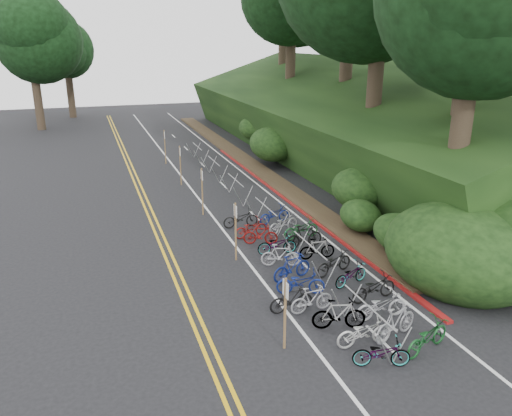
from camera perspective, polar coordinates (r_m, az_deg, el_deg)
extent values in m
plane|color=black|center=(16.53, 0.79, -13.07)|extent=(120.00, 120.00, 0.00)
cube|color=gold|center=(24.93, -11.70, -2.14)|extent=(0.12, 80.00, 0.01)
cube|color=gold|center=(24.97, -11.02, -2.07)|extent=(0.12, 80.00, 0.01)
cube|color=silver|center=(25.46, -4.68, -1.36)|extent=(0.12, 80.00, 0.01)
cube|color=silver|center=(26.72, 4.07, -0.36)|extent=(0.12, 80.00, 0.01)
cube|color=silver|center=(16.23, 14.00, -14.33)|extent=(0.10, 1.60, 0.01)
cube|color=silver|center=(20.83, 5.14, -6.07)|extent=(0.10, 1.60, 0.01)
cube|color=silver|center=(26.01, -0.20, -0.85)|extent=(0.10, 1.60, 0.01)
cube|color=silver|center=(31.49, -3.71, 2.60)|extent=(0.10, 1.60, 0.01)
cube|color=silver|center=(37.12, -6.18, 5.01)|extent=(0.10, 1.60, 0.01)
cube|color=silver|center=(42.86, -8.01, 6.77)|extent=(0.10, 1.60, 0.01)
cube|color=silver|center=(48.66, -9.41, 8.12)|extent=(0.10, 1.60, 0.01)
cube|color=maroon|center=(28.65, 3.45, 1.06)|extent=(0.25, 28.00, 0.10)
cube|color=black|center=(40.12, 8.52, 10.00)|extent=(12.32, 44.00, 9.11)
cube|color=#382819|center=(37.94, -1.30, 5.53)|extent=(1.40, 44.00, 0.16)
ellipsoid|color=#284C19|center=(21.56, 16.34, -2.92)|extent=(2.00, 2.80, 1.60)
ellipsoid|color=#284C19|center=(25.78, 11.64, 2.18)|extent=(2.60, 3.64, 2.08)
ellipsoid|color=#284C19|center=(31.32, 8.09, 6.11)|extent=(2.20, 3.08, 1.76)
ellipsoid|color=#284C19|center=(36.23, 1.78, 7.29)|extent=(3.00, 4.20, 2.40)
ellipsoid|color=#284C19|center=(41.99, -0.24, 9.10)|extent=(2.40, 3.36, 1.92)
ellipsoid|color=#284C19|center=(46.04, -0.30, 10.81)|extent=(2.80, 3.92, 2.24)
ellipsoid|color=#284C19|center=(23.85, 11.85, -0.83)|extent=(1.80, 2.52, 1.44)
ellipsoid|color=#284C19|center=(35.07, 6.36, 8.54)|extent=(3.20, 4.48, 2.56)
ellipsoid|color=black|center=(20.18, 22.28, -4.58)|extent=(5.28, 6.16, 3.52)
cylinder|color=#2D2319|center=(22.05, 22.06, 5.85)|extent=(0.83, 0.83, 6.24)
ellipsoid|color=black|center=(21.65, 23.99, 20.62)|extent=(8.53, 8.53, 8.10)
cylinder|color=#2D2319|center=(25.59, 22.68, 12.66)|extent=(0.91, 0.91, 7.67)
cylinder|color=#2D2319|center=(29.86, 13.39, 13.18)|extent=(0.88, 0.88, 7.19)
cylinder|color=#2D2319|center=(37.94, 10.29, 16.23)|extent=(0.93, 0.93, 8.15)
cylinder|color=#2D2319|center=(44.77, 3.94, 15.36)|extent=(0.86, 0.86, 6.71)
cylinder|color=#2D2319|center=(53.06, 3.09, 17.16)|extent=(0.91, 0.91, 7.67)
cylinder|color=#2D2319|center=(55.67, -23.68, 11.38)|extent=(0.83, 0.83, 6.24)
ellipsoid|color=black|center=(55.39, -24.47, 17.18)|extent=(8.53, 8.53, 8.10)
cylinder|color=#2D2319|center=(63.50, -20.44, 12.26)|extent=(0.81, 0.81, 5.76)
ellipsoid|color=black|center=(63.24, -20.98, 16.85)|extent=(7.46, 7.46, 7.09)
cylinder|color=#9E9FA1|center=(15.59, 12.78, -10.92)|extent=(0.05, 2.92, 0.05)
cylinder|color=#9E9FA1|center=(14.78, 14.47, -15.40)|extent=(0.57, 0.04, 1.10)
cylinder|color=#9E9FA1|center=(15.06, 16.32, -14.87)|extent=(0.57, 0.04, 1.10)
cylinder|color=#9E9FA1|center=(16.75, 9.37, -10.67)|extent=(0.57, 0.04, 1.10)
cylinder|color=#9E9FA1|center=(16.99, 11.06, -10.31)|extent=(0.57, 0.04, 1.10)
cylinder|color=#9E9FA1|center=(19.51, 6.16, -4.20)|extent=(0.05, 3.00, 0.05)
cylinder|color=#9E9FA1|center=(18.49, 7.14, -7.54)|extent=(0.58, 0.04, 1.13)
cylinder|color=#9E9FA1|center=(18.72, 8.69, -7.27)|extent=(0.58, 0.04, 1.13)
cylinder|color=#9E9FA1|center=(20.80, 3.78, -4.36)|extent=(0.58, 0.04, 1.13)
cylinder|color=#9E9FA1|center=(21.01, 5.20, -4.15)|extent=(0.58, 0.04, 1.13)
cylinder|color=#9E9FA1|center=(23.83, 1.12, 0.20)|extent=(0.05, 3.00, 0.05)
cylinder|color=#9E9FA1|center=(22.69, 1.66, -2.31)|extent=(0.58, 0.04, 1.13)
cylinder|color=#9E9FA1|center=(22.88, 2.97, -2.15)|extent=(0.58, 0.04, 1.13)
cylinder|color=#9E9FA1|center=(25.18, -0.58, -0.15)|extent=(0.58, 0.04, 1.13)
cylinder|color=#9E9FA1|center=(25.35, 0.62, -0.02)|extent=(0.58, 0.04, 1.13)
cylinder|color=#9E9FA1|center=(28.37, -2.34, 3.22)|extent=(0.05, 3.00, 0.05)
cylinder|color=#9E9FA1|center=(27.17, -2.04, 1.26)|extent=(0.58, 0.04, 1.13)
cylinder|color=#9E9FA1|center=(27.33, -0.92, 1.37)|extent=(0.58, 0.04, 1.13)
cylinder|color=#9E9FA1|center=(29.75, -3.62, 2.78)|extent=(0.58, 0.04, 1.13)
cylinder|color=#9E9FA1|center=(29.90, -2.58, 2.88)|extent=(0.58, 0.04, 1.13)
cylinder|color=#9E9FA1|center=(33.05, -4.84, 5.39)|extent=(0.05, 3.00, 0.05)
cylinder|color=#9E9FA1|center=(31.80, -4.68, 3.80)|extent=(0.58, 0.04, 1.13)
cylinder|color=#9E9FA1|center=(31.94, -3.71, 3.89)|extent=(0.58, 0.04, 1.13)
cylinder|color=#9E9FA1|center=(34.44, -5.85, 4.92)|extent=(0.58, 0.04, 1.13)
cylinder|color=#9E9FA1|center=(34.57, -4.94, 5.00)|extent=(0.58, 0.04, 1.13)
cylinder|color=#9E9FA1|center=(37.81, -6.73, 7.02)|extent=(0.05, 3.00, 0.05)
cylinder|color=#9E9FA1|center=(36.53, -6.65, 5.69)|extent=(0.58, 0.04, 1.13)
cylinder|color=#9E9FA1|center=(36.65, -5.79, 5.76)|extent=(0.58, 0.04, 1.13)
cylinder|color=#9E9FA1|center=(39.21, -7.55, 6.54)|extent=(0.58, 0.04, 1.13)
cylinder|color=#9E9FA1|center=(39.32, -6.75, 6.61)|extent=(0.58, 0.04, 1.13)
cylinder|color=brown|center=(14.81, 3.33, -11.99)|extent=(0.08, 0.08, 2.30)
cube|color=silver|center=(14.41, 3.39, -9.25)|extent=(0.02, 0.40, 0.50)
cylinder|color=brown|center=(20.40, -2.34, -2.75)|extent=(0.08, 0.08, 2.50)
cube|color=silver|center=(20.09, -2.37, -0.36)|extent=(0.02, 0.40, 0.50)
cylinder|color=brown|center=(25.90, -6.16, 1.85)|extent=(0.08, 0.08, 2.50)
cube|color=silver|center=(25.66, -6.23, 3.77)|extent=(0.02, 0.40, 0.50)
cylinder|color=brown|center=(31.59, -8.63, 4.81)|extent=(0.08, 0.08, 2.50)
cube|color=silver|center=(31.39, -8.71, 6.41)|extent=(0.02, 0.40, 0.50)
cylinder|color=brown|center=(37.37, -10.36, 6.86)|extent=(0.08, 0.08, 2.50)
cube|color=silver|center=(37.20, -10.44, 8.22)|extent=(0.02, 0.40, 0.50)
imported|color=black|center=(16.98, 4.06, -10.37)|extent=(0.44, 1.55, 0.93)
imported|color=slate|center=(14.86, 14.14, -15.77)|extent=(1.06, 1.72, 0.85)
imported|color=#144C1E|center=(15.82, 18.99, -13.71)|extent=(1.22, 1.97, 0.98)
imported|color=beige|center=(15.60, 12.25, -13.66)|extent=(0.68, 1.79, 0.93)
imported|color=#9E9EA3|center=(16.12, 15.70, -12.45)|extent=(1.08, 1.90, 1.10)
imported|color=slate|center=(16.23, 9.45, -11.88)|extent=(0.94, 1.78, 1.03)
imported|color=#9E9EA3|center=(17.07, 14.09, -10.74)|extent=(0.65, 1.80, 0.94)
imported|color=#9E9EA3|center=(17.04, 6.38, -10.33)|extent=(0.54, 1.58, 0.93)
imported|color=black|center=(18.12, 13.31, -8.83)|extent=(0.89, 1.91, 0.96)
imported|color=navy|center=(18.12, 5.13, -8.45)|extent=(1.11, 1.85, 0.92)
imported|color=slate|center=(19.03, 10.78, -7.46)|extent=(1.02, 1.69, 0.84)
imported|color=navy|center=(19.09, 4.14, -6.75)|extent=(0.92, 1.79, 1.04)
imported|color=black|center=(19.76, 8.89, -6.15)|extent=(1.17, 1.91, 0.95)
imported|color=#9E9EA3|center=(20.16, 2.82, -5.40)|extent=(0.96, 1.65, 0.96)
imported|color=slate|center=(20.96, 7.01, -4.61)|extent=(0.59, 1.57, 0.92)
imported|color=slate|center=(21.28, 2.41, -4.16)|extent=(0.77, 1.75, 0.89)
imported|color=black|center=(21.93, 5.51, -3.26)|extent=(0.65, 1.83, 1.08)
imported|color=maroon|center=(22.25, 0.52, -3.04)|extent=(0.94, 1.61, 0.93)
imported|color=#144C1E|center=(22.99, 5.17, -2.35)|extent=(0.90, 1.90, 0.96)
imported|color=maroon|center=(23.09, -0.61, -2.28)|extent=(0.91, 1.76, 0.88)
imported|color=#9E9EA3|center=(23.65, 3.12, -1.73)|extent=(1.23, 1.87, 0.93)
imported|color=black|center=(24.28, -1.78, -1.18)|extent=(0.64, 1.75, 0.91)
imported|color=navy|center=(24.85, 2.09, -0.72)|extent=(1.01, 1.82, 0.91)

